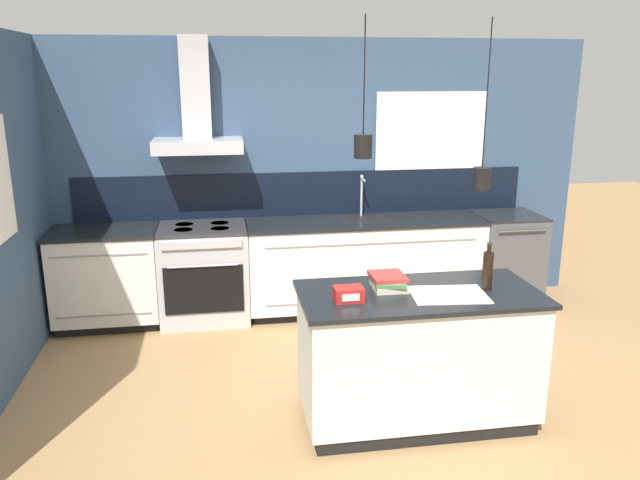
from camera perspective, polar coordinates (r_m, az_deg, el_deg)
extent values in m
plane|color=#A87F51|center=(4.68, 2.44, -14.13)|extent=(16.00, 16.00, 0.00)
cube|color=#354C6B|center=(6.16, -1.28, 5.92)|extent=(5.60, 0.06, 2.60)
cube|color=black|center=(6.15, -1.22, 4.26)|extent=(4.42, 0.02, 0.43)
cube|color=white|center=(6.37, 10.08, 8.91)|extent=(1.12, 0.01, 0.96)
cube|color=black|center=(6.38, 10.06, 8.91)|extent=(1.04, 0.01, 0.88)
cube|color=#B5B5BA|center=(5.80, -11.09, 8.46)|extent=(0.80, 0.46, 0.12)
cube|color=#B5B5BA|center=(5.86, -11.33, 13.52)|extent=(0.26, 0.20, 0.90)
cylinder|color=black|center=(3.71, 4.04, 14.78)|extent=(0.01, 0.01, 0.67)
cylinder|color=black|center=(3.73, 3.92, 8.54)|extent=(0.11, 0.11, 0.14)
sphere|color=#F9D18C|center=(3.73, 3.92, 8.54)|extent=(0.06, 0.06, 0.06)
cylinder|color=black|center=(4.03, 15.04, 12.74)|extent=(0.01, 0.01, 0.90)
cylinder|color=black|center=(4.08, 14.54, 5.46)|extent=(0.11, 0.11, 0.14)
sphere|color=#F9D18C|center=(4.08, 14.54, 5.46)|extent=(0.06, 0.06, 0.06)
cube|color=black|center=(6.22, -18.48, -6.79)|extent=(0.90, 0.56, 0.09)
cube|color=silver|center=(6.05, -18.87, -3.02)|extent=(0.92, 0.62, 0.79)
cube|color=gray|center=(5.68, -19.59, -1.36)|extent=(0.81, 0.01, 0.01)
cube|color=gray|center=(5.85, -19.12, -6.53)|extent=(0.81, 0.01, 0.01)
cube|color=black|center=(5.94, -19.20, 0.74)|extent=(0.95, 0.64, 0.03)
cube|color=black|center=(6.29, 3.95, -5.78)|extent=(2.20, 0.56, 0.09)
cube|color=silver|center=(6.12, 4.09, -2.03)|extent=(2.27, 0.62, 0.79)
cube|color=gray|center=(5.75, 4.86, -0.32)|extent=(2.00, 0.01, 0.01)
cube|color=gray|center=(5.92, 4.75, -5.46)|extent=(2.00, 0.01, 0.01)
cube|color=black|center=(6.01, 4.16, 1.71)|extent=(2.29, 0.64, 0.03)
cube|color=#262628|center=(6.05, 4.06, 1.92)|extent=(0.48, 0.34, 0.01)
cylinder|color=#B5B5BA|center=(6.14, 3.81, 4.01)|extent=(0.02, 0.02, 0.39)
sphere|color=#B5B5BA|center=(6.10, 3.84, 5.81)|extent=(0.03, 0.03, 0.03)
cylinder|color=#B5B5BA|center=(6.05, 3.97, 5.53)|extent=(0.02, 0.12, 0.02)
cube|color=#B5B5BA|center=(5.98, -10.53, -3.17)|extent=(0.82, 0.62, 0.87)
cube|color=black|center=(5.69, -10.56, -4.50)|extent=(0.70, 0.02, 0.44)
cylinder|color=#B5B5BA|center=(5.59, -10.67, -2.35)|extent=(0.61, 0.02, 0.02)
cube|color=#B5B5BA|center=(5.56, -10.76, -0.43)|extent=(0.70, 0.02, 0.07)
cube|color=#2D2D30|center=(5.85, -10.74, 1.07)|extent=(0.82, 0.60, 0.04)
cylinder|color=black|center=(5.96, -12.30, 1.42)|extent=(0.17, 0.17, 0.00)
cylinder|color=black|center=(5.95, -9.16, 1.55)|extent=(0.17, 0.17, 0.00)
cylinder|color=black|center=(5.75, -12.39, 0.91)|extent=(0.17, 0.17, 0.00)
cylinder|color=black|center=(5.74, -9.14, 1.05)|extent=(0.17, 0.17, 0.00)
cube|color=#4C4C51|center=(6.61, 16.48, -1.67)|extent=(0.64, 0.62, 0.89)
cube|color=black|center=(6.50, 16.77, 2.17)|extent=(0.64, 0.62, 0.02)
cylinder|color=#4C4C51|center=(6.23, 18.03, 0.77)|extent=(0.48, 0.02, 0.02)
cube|color=black|center=(4.46, 8.63, -15.23)|extent=(1.45, 0.68, 0.09)
cube|color=silver|center=(4.25, 8.87, -10.11)|extent=(1.51, 0.71, 0.79)
cube|color=black|center=(4.10, 9.10, -4.91)|extent=(1.56, 0.76, 0.03)
cylinder|color=black|center=(4.20, 15.07, -2.74)|extent=(0.07, 0.07, 0.25)
cylinder|color=black|center=(4.16, 15.22, -0.73)|extent=(0.03, 0.03, 0.06)
cylinder|color=#262628|center=(4.15, 15.25, -0.31)|extent=(0.03, 0.03, 0.01)
cube|color=beige|center=(4.12, 6.31, -4.16)|extent=(0.22, 0.26, 0.04)
cube|color=#4C7F4C|center=(4.13, 6.33, -3.65)|extent=(0.25, 0.33, 0.03)
cube|color=#B2332D|center=(4.12, 6.20, -3.33)|extent=(0.22, 0.24, 0.03)
cube|color=red|center=(3.88, 2.63, -4.95)|extent=(0.18, 0.13, 0.09)
cube|color=white|center=(3.82, 2.84, -5.29)|extent=(0.11, 0.01, 0.04)
cube|color=silver|center=(4.07, 11.69, -4.91)|extent=(0.51, 0.39, 0.01)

